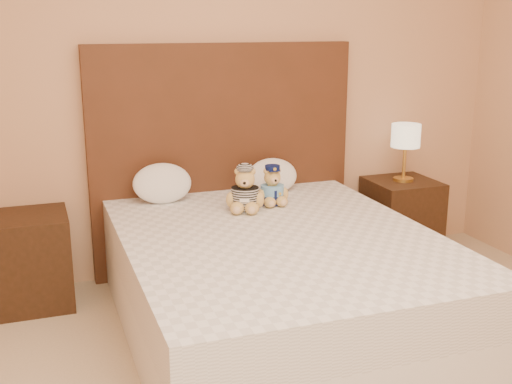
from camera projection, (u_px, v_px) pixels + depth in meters
bed at (279, 283)px, 3.43m from camera, size 1.60×2.00×0.55m
headboard at (223, 159)px, 4.23m from camera, size 1.75×0.08×1.50m
nightstand_left at (31, 260)px, 3.76m from camera, size 0.45×0.45×0.55m
nightstand_right at (401, 218)px, 4.57m from camera, size 0.45×0.45×0.55m
lamp at (406, 139)px, 4.42m from camera, size 0.20×0.20×0.40m
teddy_police at (272, 185)px, 3.89m from camera, size 0.21×0.21×0.24m
teddy_prisoner at (245, 189)px, 3.75m from camera, size 0.30×0.30×0.26m
pillow_left at (162, 181)px, 3.94m from camera, size 0.36×0.24×0.26m
pillow_right at (273, 174)px, 4.18m from camera, size 0.33×0.22×0.24m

